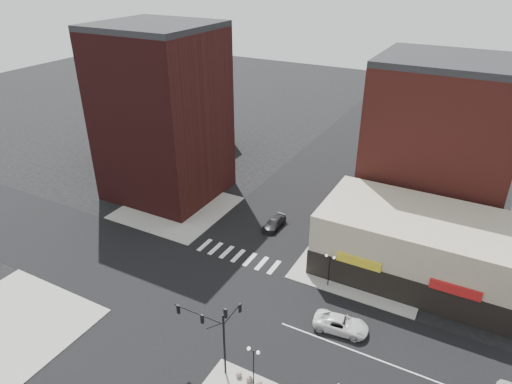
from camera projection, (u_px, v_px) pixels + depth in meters
The scene contains 15 objects.
ground at pixel (202, 293), 51.40m from camera, with size 240.00×240.00×0.00m, color black.
road_ew at pixel (202, 293), 51.40m from camera, with size 200.00×14.00×0.02m, color black.
road_ns at pixel (202, 293), 51.40m from camera, with size 14.00×200.00×0.02m, color black.
sidewalk_nw at pixel (177, 208), 68.82m from camera, with size 15.00×15.00×0.12m, color gray.
sidewalk_ne at pixel (365, 262), 56.58m from camera, with size 15.00×15.00×0.12m, color gray.
sidewalk_sw at pixel (2, 331), 46.17m from camera, with size 15.00×15.00×0.12m, color gray.
building_nw at pixel (162, 117), 68.11m from camera, with size 16.00×15.00×25.00m, color #371211.
building_nw_low at pixel (163, 117), 88.69m from camera, with size 20.00×18.00×12.00m, color #371211.
building_ne_midrise at pixel (439, 147), 61.36m from camera, with size 18.00×15.00×22.00m, color maroon.
building_ne_row at pixel (424, 253), 52.74m from camera, with size 24.20×12.20×8.00m.
traffic_signal at pixel (217, 327), 39.95m from camera, with size 5.59×3.09×7.77m.
street_lamp_se_a at pixel (253, 358), 39.00m from camera, with size 1.22×0.32×4.16m.
street_lamp_ne at pixel (330, 263), 51.07m from camera, with size 1.22×0.32×4.16m.
white_suv at pixel (341, 324), 46.08m from camera, with size 2.55×5.52×1.53m, color silver.
dark_sedan_north at pixel (274, 223), 63.58m from camera, with size 1.93×4.75×1.38m, color black.
Camera 1 is at (24.54, -32.60, 33.85)m, focal length 32.00 mm.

